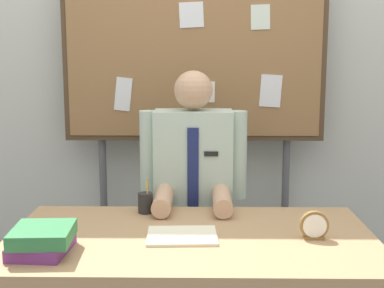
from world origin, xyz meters
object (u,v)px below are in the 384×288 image
open_notebook (182,236)px  desk_clock (314,227)px  person (193,213)px  book_stack (42,240)px  pen_holder (146,203)px  bulletin_board (194,55)px  desk (191,256)px

open_notebook → desk_clock: 0.53m
open_notebook → desk_clock: (0.53, -0.01, 0.05)m
desk_clock → person: bearing=127.8°
book_stack → pen_holder: bearing=57.2°
person → desk_clock: (0.49, -0.64, 0.14)m
person → pen_holder: size_ratio=8.66×
person → bulletin_board: bulletin_board is taller
person → book_stack: (-0.55, -0.80, 0.14)m
desk → desk_clock: (0.49, -0.03, 0.14)m
person → desk_clock: size_ratio=11.96×
bulletin_board → book_stack: bearing=-114.8°
desk → person: 0.60m
desk → person: bearing=90.0°
person → book_stack: person is taller
bulletin_board → pen_holder: 0.99m
book_stack → desk_clock: desk_clock is taller
bulletin_board → person: bearing=-90.0°
desk_clock → pen_holder: bearing=153.9°
desk → desk_clock: bearing=-4.0°
book_stack → pen_holder: pen_holder is taller
desk → book_stack: bearing=-159.9°
person → bulletin_board: bearing=90.0°
bulletin_board → open_notebook: size_ratio=7.12×
bulletin_board → open_notebook: (-0.04, -1.02, -0.72)m
bulletin_board → pen_holder: size_ratio=12.55×
person → book_stack: 0.98m
open_notebook → pen_holder: 0.38m
book_stack → open_notebook: size_ratio=0.91×
bulletin_board → desk_clock: (0.49, -1.03, -0.68)m
bulletin_board → pen_holder: (-0.22, -0.68, -0.68)m
desk → desk_clock: desk_clock is taller
desk → bulletin_board: bearing=90.0°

